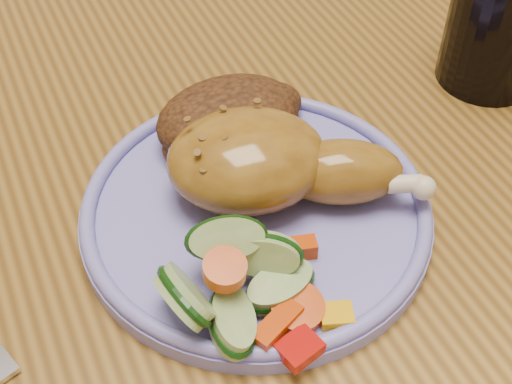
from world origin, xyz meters
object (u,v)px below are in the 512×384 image
(dining_table, at_px, (227,195))
(drinking_glass, at_px, (500,21))
(chair_far, at_px, (75,6))
(plate, at_px, (256,214))

(dining_table, relative_size, drinking_glass, 13.27)
(chair_far, xyz_separation_m, drinking_glass, (0.22, -0.66, 0.31))
(chair_far, distance_m, drinking_glass, 0.76)
(dining_table, height_order, drinking_glass, drinking_glass)
(chair_far, bearing_deg, drinking_glass, -72.04)
(dining_table, bearing_deg, drinking_glass, -10.19)
(dining_table, distance_m, drinking_glass, 0.26)
(dining_table, relative_size, chair_far, 1.54)
(plate, bearing_deg, drinking_glass, 15.12)
(chair_far, xyz_separation_m, plate, (-0.02, -0.73, 0.26))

